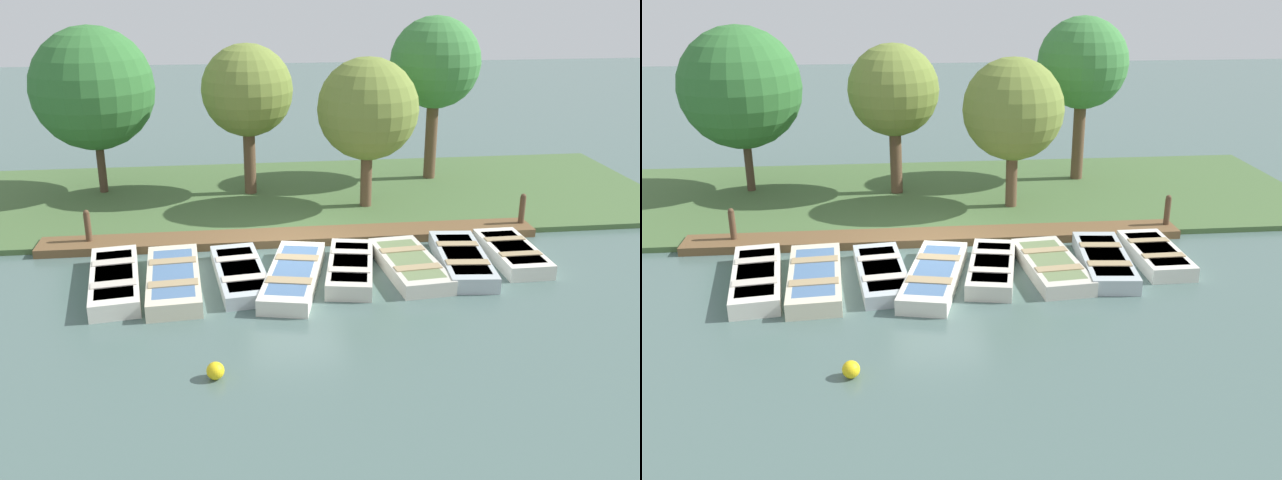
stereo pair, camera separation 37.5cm
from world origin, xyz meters
TOP-DOWN VIEW (x-y plane):
  - ground_plane at (0.00, 0.00)m, footprint 80.00×80.00m
  - shore_bank at (-5.00, 0.00)m, footprint 8.00×24.00m
  - dock_walkway at (-1.19, 0.00)m, footprint 1.03×13.32m
  - rowboat_0 at (1.37, -4.33)m, footprint 3.55×1.54m
  - rowboat_1 at (1.49, -2.98)m, footprint 3.55×1.46m
  - rowboat_2 at (1.27, -1.44)m, footprint 3.31×1.49m
  - rowboat_3 at (1.59, -0.21)m, footprint 3.74×1.89m
  - rowboat_4 at (1.30, 1.19)m, footprint 3.11×1.60m
  - rowboat_5 at (1.26, 2.65)m, footprint 3.16×1.50m
  - rowboat_6 at (1.14, 4.00)m, footprint 3.28×1.42m
  - rowboat_7 at (0.82, 5.40)m, footprint 2.76×1.16m
  - mooring_post_near at (-1.28, -5.35)m, footprint 0.17×0.17m
  - mooring_post_far at (-1.28, 6.47)m, footprint 0.17×0.17m
  - buoy at (5.57, -1.96)m, footprint 0.33×0.33m
  - park_tree_far_left at (-5.98, -5.71)m, footprint 3.78×3.78m
  - park_tree_left at (-5.31, -1.00)m, footprint 2.82×2.82m
  - park_tree_center at (-3.56, 2.44)m, footprint 2.98×2.98m
  - park_tree_right at (-6.37, 5.18)m, footprint 2.97×2.97m

SIDE VIEW (x-z plane):
  - ground_plane at x=0.00m, z-range 0.00..0.00m
  - shore_bank at x=-5.00m, z-range 0.00..0.15m
  - dock_walkway at x=-1.19m, z-range 0.00..0.22m
  - buoy at x=5.57m, z-range 0.00..0.33m
  - rowboat_2 at x=1.27m, z-range 0.00..0.34m
  - rowboat_5 at x=1.26m, z-range 0.00..0.38m
  - rowboat_3 at x=1.59m, z-range 0.00..0.39m
  - rowboat_7 at x=0.82m, z-range 0.00..0.39m
  - rowboat_4 at x=1.30m, z-range 0.00..0.40m
  - rowboat_6 at x=1.14m, z-range 0.00..0.40m
  - rowboat_1 at x=1.49m, z-range 0.00..0.41m
  - rowboat_0 at x=1.37m, z-range 0.00..0.41m
  - mooring_post_near at x=-1.28m, z-range 0.01..1.08m
  - mooring_post_far at x=-1.28m, z-range 0.01..1.08m
  - park_tree_center at x=-3.56m, z-range 0.79..5.38m
  - park_tree_left at x=-5.31m, z-range 0.97..5.81m
  - park_tree_far_left at x=-5.98m, z-range 0.78..6.14m
  - park_tree_right at x=-6.37m, z-range 1.23..6.76m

